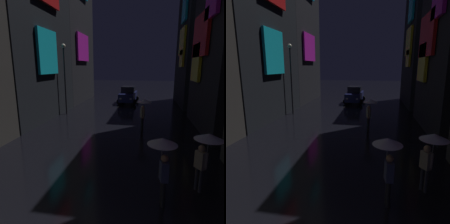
% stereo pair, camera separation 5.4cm
% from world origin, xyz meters
% --- Properties ---
extents(building_left_mid, '(4.25, 8.98, 13.33)m').
position_xyz_m(building_left_mid, '(-7.49, 13.48, 6.67)').
color(building_left_mid, black).
rests_on(building_left_mid, ground).
extents(building_right_far, '(4.25, 7.74, 13.22)m').
position_xyz_m(building_right_far, '(7.48, 21.86, 6.62)').
color(building_right_far, black).
rests_on(building_right_far, ground).
extents(pedestrian_foreground_right_clear, '(0.90, 0.90, 2.12)m').
position_xyz_m(pedestrian_foreground_right_clear, '(2.59, 4.13, 1.67)').
color(pedestrian_foreground_right_clear, black).
rests_on(pedestrian_foreground_right_clear, ground).
extents(pedestrian_far_right_clear, '(0.90, 0.90, 2.12)m').
position_xyz_m(pedestrian_far_right_clear, '(3.99, 4.89, 1.67)').
color(pedestrian_far_right_clear, '#2D2D38').
rests_on(pedestrian_far_right_clear, ground).
extents(pedestrian_foreground_left_clear, '(0.90, 0.90, 2.12)m').
position_xyz_m(pedestrian_foreground_left_clear, '(1.88, 11.36, 1.67)').
color(pedestrian_foreground_left_clear, black).
rests_on(pedestrian_foreground_left_clear, ground).
extents(car_distant, '(2.39, 4.22, 1.92)m').
position_xyz_m(car_distant, '(-0.11, 21.73, 0.93)').
color(car_distant, navy).
rests_on(car_distant, ground).
extents(streetlamp_left_far, '(0.36, 0.36, 6.03)m').
position_xyz_m(streetlamp_left_far, '(-5.00, 14.97, 3.73)').
color(streetlamp_left_far, '#2D2D33').
rests_on(streetlamp_left_far, ground).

